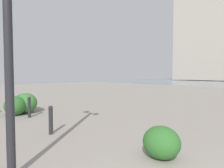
{
  "coord_description": "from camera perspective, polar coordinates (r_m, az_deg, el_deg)",
  "views": [
    {
      "loc": [
        -0.28,
        1.95,
        1.75
      ],
      "look_at": [
        8.48,
        -6.25,
        1.15
      ],
      "focal_mm": 31.58,
      "sensor_mm": 36.0,
      "label": 1
    }
  ],
  "objects": [
    {
      "name": "shrub_low",
      "position": [
        9.35,
        -26.26,
        -5.66
      ],
      "size": [
        0.96,
        0.87,
        0.82
      ],
      "color": "#2D6628",
      "rests_on": "ground"
    },
    {
      "name": "lamppost",
      "position": [
        3.84,
        -28.08,
        20.66
      ],
      "size": [
        0.98,
        0.28,
        4.49
      ],
      "color": "#232328",
      "rests_on": "ground"
    },
    {
      "name": "building_annex",
      "position": [
        69.16,
        26.55,
        12.74
      ],
      "size": [
        17.53,
        13.27,
        29.98
      ],
      "color": "#B2A899",
      "rests_on": "ground"
    },
    {
      "name": "bollard_near",
      "position": [
        6.08,
        -17.31,
        -9.72
      ],
      "size": [
        0.13,
        0.13,
        0.84
      ],
      "color": "#232328",
      "rests_on": "ground"
    },
    {
      "name": "bollard_mid",
      "position": [
        8.65,
        -22.84,
        -6.06
      ],
      "size": [
        0.13,
        0.13,
        0.84
      ],
      "color": "#232328",
      "rests_on": "ground"
    },
    {
      "name": "shrub_round",
      "position": [
        9.68,
        -23.66,
        -5.07
      ],
      "size": [
        1.06,
        0.95,
        0.9
      ],
      "color": "#387533",
      "rests_on": "ground"
    },
    {
      "name": "shrub_wide",
      "position": [
        10.19,
        -24.17,
        -4.86
      ],
      "size": [
        0.99,
        0.89,
        0.84
      ],
      "color": "#2D6628",
      "rests_on": "ground"
    },
    {
      "name": "shrub_tall",
      "position": [
        4.36,
        14.11,
        -16.07
      ],
      "size": [
        0.8,
        0.72,
        0.68
      ],
      "color": "#2D6628",
      "rests_on": "ground"
    }
  ]
}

